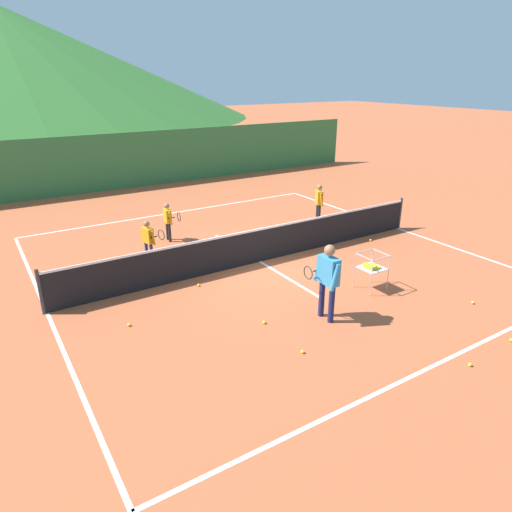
# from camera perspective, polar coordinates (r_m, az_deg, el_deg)

# --- Properties ---
(ground_plane) EXTENTS (120.00, 120.00, 0.00)m
(ground_plane) POSITION_cam_1_polar(r_m,az_deg,el_deg) (12.73, 0.48, -0.71)
(ground_plane) COLOR #B25633
(line_baseline_near) EXTENTS (11.05, 0.08, 0.01)m
(line_baseline_near) POSITION_cam_1_polar(r_m,az_deg,el_deg) (9.00, 21.30, -12.59)
(line_baseline_near) COLOR white
(line_baseline_near) RESTS_ON ground
(line_baseline_far) EXTENTS (11.05, 0.08, 0.01)m
(line_baseline_far) POSITION_cam_1_polar(r_m,az_deg,el_deg) (17.60, -9.79, 5.40)
(line_baseline_far) COLOR white
(line_baseline_far) RESTS_ON ground
(line_sideline_west) EXTENTS (0.08, 11.56, 0.01)m
(line_sideline_west) POSITION_cam_1_polar(r_m,az_deg,el_deg) (11.05, -24.57, -6.47)
(line_sideline_west) COLOR white
(line_sideline_west) RESTS_ON ground
(line_sideline_east) EXTENTS (0.08, 11.56, 0.01)m
(line_sideline_east) POSITION_cam_1_polar(r_m,az_deg,el_deg) (16.21, 17.18, 3.31)
(line_sideline_east) COLOR white
(line_sideline_east) RESTS_ON ground
(line_service_center) EXTENTS (0.08, 5.30, 0.01)m
(line_service_center) POSITION_cam_1_polar(r_m,az_deg,el_deg) (12.72, 0.48, -0.69)
(line_service_center) COLOR white
(line_service_center) RESTS_ON ground
(tennis_net) EXTENTS (11.24, 0.08, 1.05)m
(tennis_net) POSITION_cam_1_polar(r_m,az_deg,el_deg) (12.54, 0.49, 1.40)
(tennis_net) COLOR #333338
(tennis_net) RESTS_ON ground
(instructor) EXTENTS (0.43, 0.76, 1.68)m
(instructor) POSITION_cam_1_polar(r_m,az_deg,el_deg) (9.51, 8.91, -2.41)
(instructor) COLOR #191E4C
(instructor) RESTS_ON ground
(student_0) EXTENTS (0.52, 0.53, 1.21)m
(student_0) POSITION_cam_1_polar(r_m,az_deg,el_deg) (12.71, -13.25, 2.20)
(student_0) COLOR navy
(student_0) RESTS_ON ground
(student_1) EXTENTS (0.40, 0.61, 1.20)m
(student_1) POSITION_cam_1_polar(r_m,az_deg,el_deg) (14.37, -10.88, 4.62)
(student_1) COLOR black
(student_1) RESTS_ON ground
(student_2) EXTENTS (0.41, 0.53, 1.34)m
(student_2) POSITION_cam_1_polar(r_m,az_deg,el_deg) (16.07, 7.85, 6.93)
(student_2) COLOR black
(student_2) RESTS_ON ground
(ball_cart) EXTENTS (0.58, 0.58, 0.90)m
(ball_cart) POSITION_cam_1_polar(r_m,az_deg,el_deg) (11.23, 14.18, -1.28)
(ball_cart) COLOR #B7B7BC
(ball_cart) RESTS_ON ground
(tennis_ball_0) EXTENTS (0.07, 0.07, 0.07)m
(tennis_ball_0) POSITION_cam_1_polar(r_m,az_deg,el_deg) (8.76, 5.82, -11.78)
(tennis_ball_0) COLOR yellow
(tennis_ball_0) RESTS_ON ground
(tennis_ball_1) EXTENTS (0.07, 0.07, 0.07)m
(tennis_ball_1) POSITION_cam_1_polar(r_m,az_deg,el_deg) (11.34, -7.17, -3.61)
(tennis_ball_1) COLOR yellow
(tennis_ball_1) RESTS_ON ground
(tennis_ball_2) EXTENTS (0.07, 0.07, 0.07)m
(tennis_ball_2) POSITION_cam_1_polar(r_m,az_deg,el_deg) (10.34, 29.21, -9.12)
(tennis_ball_2) COLOR yellow
(tennis_ball_2) RESTS_ON ground
(tennis_ball_3) EXTENTS (0.07, 0.07, 0.07)m
(tennis_ball_3) POSITION_cam_1_polar(r_m,az_deg,el_deg) (9.65, 1.02, -8.26)
(tennis_ball_3) COLOR yellow
(tennis_ball_3) RESTS_ON ground
(tennis_ball_4) EXTENTS (0.07, 0.07, 0.07)m
(tennis_ball_4) POSITION_cam_1_polar(r_m,az_deg,el_deg) (9.91, -15.55, -8.26)
(tennis_ball_4) COLOR yellow
(tennis_ball_4) RESTS_ON ground
(tennis_ball_5) EXTENTS (0.07, 0.07, 0.07)m
(tennis_ball_5) POSITION_cam_1_polar(r_m,az_deg,el_deg) (9.21, 25.12, -12.16)
(tennis_ball_5) COLOR yellow
(tennis_ball_5) RESTS_ON ground
(tennis_ball_6) EXTENTS (0.07, 0.07, 0.07)m
(tennis_ball_6) POSITION_cam_1_polar(r_m,az_deg,el_deg) (11.53, 25.40, -5.26)
(tennis_ball_6) COLOR yellow
(tennis_ball_6) RESTS_ON ground
(tennis_ball_7) EXTENTS (0.07, 0.07, 0.07)m
(tennis_ball_7) POSITION_cam_1_polar(r_m,az_deg,el_deg) (14.72, 14.09, 1.93)
(tennis_ball_7) COLOR yellow
(tennis_ball_7) RESTS_ON ground
(windscreen_fence) EXTENTS (24.31, 0.08, 2.47)m
(windscreen_fence) POSITION_cam_1_polar(r_m,az_deg,el_deg) (21.87, -15.18, 11.45)
(windscreen_fence) COLOR #33753D
(windscreen_fence) RESTS_ON ground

